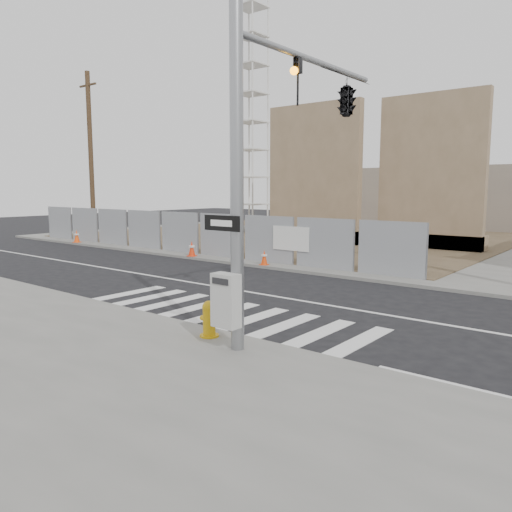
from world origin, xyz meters
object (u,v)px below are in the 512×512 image
Objects in this scene: crane_tower at (251,109)px; traffic_cone_c at (192,249)px; traffic_cone_b at (192,249)px; traffic_cone_d at (264,258)px; signal_pole at (315,123)px; traffic_cone_a at (77,236)px; fire_hydrant at (209,319)px.

crane_tower is 16.84m from traffic_cone_c.
traffic_cone_b reaches higher than traffic_cone_d.
signal_pole is 9.45× the size of traffic_cone_a.
traffic_cone_c is at bearing -61.75° from crane_tower.
crane_tower is at bearing 118.25° from traffic_cone_c.
traffic_cone_a reaches higher than traffic_cone_c.
traffic_cone_a is (-20.35, 6.27, -4.30)m from signal_pole.
crane_tower reaches higher than traffic_cone_b.
signal_pole is 0.39× the size of crane_tower.
traffic_cone_b is (6.85, -12.78, -8.57)m from crane_tower.
traffic_cone_c is (9.72, -0.00, -0.01)m from traffic_cone_a.
signal_pole is 13.07m from traffic_cone_c.
crane_tower reaches higher than traffic_cone_a.
fire_hydrant is 1.08× the size of traffic_cone_c.
traffic_cone_c is 1.15× the size of traffic_cone_d.
traffic_cone_b is 4.33m from traffic_cone_d.
fire_hydrant is at bearing -52.60° from crane_tower.
fire_hydrant reaches higher than traffic_cone_b.
fire_hydrant is at bearing -58.86° from traffic_cone_d.
fire_hydrant is 10.25m from traffic_cone_d.
traffic_cone_d is (-5.30, 8.77, -0.08)m from fire_hydrant.
fire_hydrant is 1.24× the size of traffic_cone_d.
signal_pole reaches higher than fire_hydrant.
signal_pole reaches higher than traffic_cone_d.
traffic_cone_d is (4.33, 0.00, -0.03)m from traffic_cone_b.
traffic_cone_a reaches higher than traffic_cone_d.
traffic_cone_a is 1.17× the size of traffic_cone_d.
traffic_cone_c reaches higher than traffic_cone_b.
signal_pole is 21.72m from traffic_cone_a.
traffic_cone_b is at bearing -61.81° from crane_tower.
crane_tower is at bearing 118.19° from traffic_cone_b.
fire_hydrant is 1.06× the size of traffic_cone_a.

